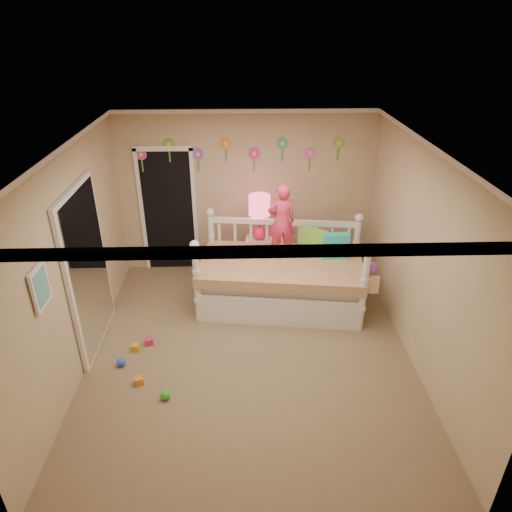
{
  "coord_description": "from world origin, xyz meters",
  "views": [
    {
      "loc": [
        -0.06,
        -4.62,
        3.81
      ],
      "look_at": [
        0.1,
        0.6,
        1.05
      ],
      "focal_mm": 32.24,
      "sensor_mm": 36.0,
      "label": 1
    }
  ],
  "objects_px": {
    "child": "(281,221)",
    "nightstand": "(259,259)",
    "table_lamp": "(259,211)",
    "daybed": "(281,265)"
  },
  "relations": [
    {
      "from": "child",
      "to": "nightstand",
      "type": "relative_size",
      "value": 1.54
    },
    {
      "from": "child",
      "to": "daybed",
      "type": "bearing_deg",
      "value": 81.2
    },
    {
      "from": "nightstand",
      "to": "table_lamp",
      "type": "xyz_separation_m",
      "value": [
        -0.0,
        -0.0,
        0.83
      ]
    },
    {
      "from": "daybed",
      "to": "table_lamp",
      "type": "xyz_separation_m",
      "value": [
        -0.28,
        0.72,
        0.55
      ]
    },
    {
      "from": "nightstand",
      "to": "child",
      "type": "bearing_deg",
      "value": -58.36
    },
    {
      "from": "child",
      "to": "table_lamp",
      "type": "height_order",
      "value": "child"
    },
    {
      "from": "daybed",
      "to": "child",
      "type": "relative_size",
      "value": 2.16
    },
    {
      "from": "table_lamp",
      "to": "nightstand",
      "type": "bearing_deg",
      "value": 82.87
    },
    {
      "from": "child",
      "to": "nightstand",
      "type": "height_order",
      "value": "child"
    },
    {
      "from": "table_lamp",
      "to": "daybed",
      "type": "bearing_deg",
      "value": -68.62
    }
  ]
}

